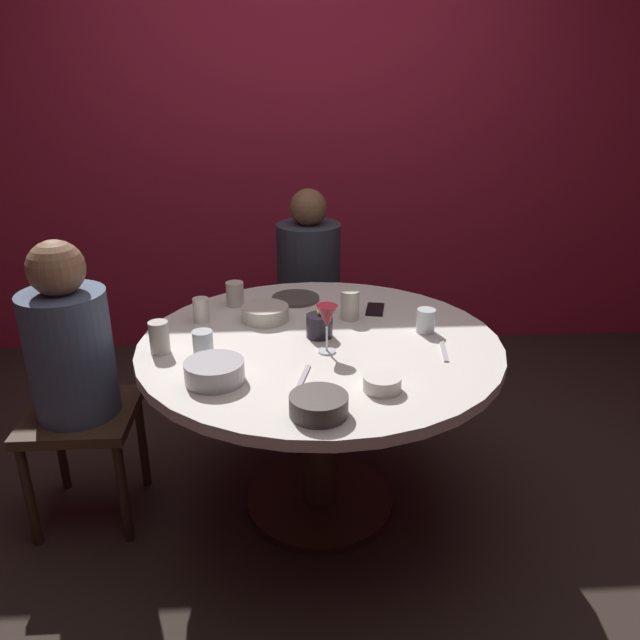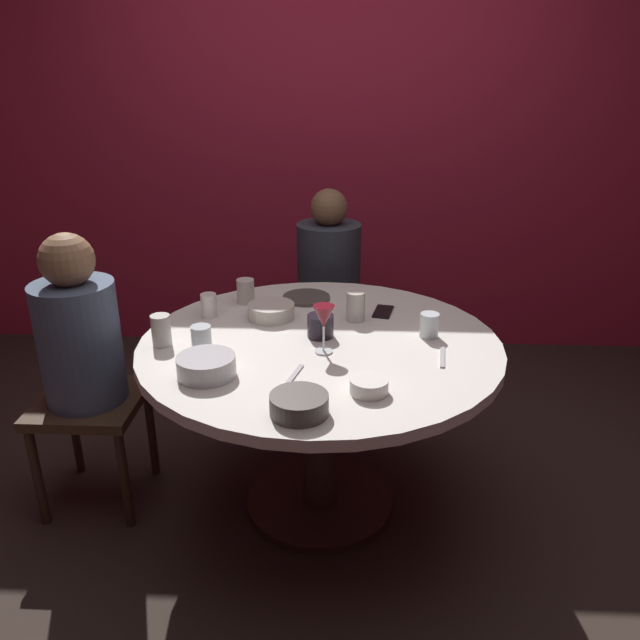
{
  "view_description": "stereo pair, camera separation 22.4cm",
  "coord_description": "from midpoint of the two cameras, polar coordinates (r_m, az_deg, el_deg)",
  "views": [
    {
      "loc": [
        -0.13,
        -2.07,
        1.67
      ],
      "look_at": [
        0.0,
        0.0,
        0.82
      ],
      "focal_mm": 34.56,
      "sensor_mm": 36.0,
      "label": 1
    },
    {
      "loc": [
        0.1,
        -2.08,
        1.67
      ],
      "look_at": [
        0.0,
        0.0,
        0.82
      ],
      "focal_mm": 34.56,
      "sensor_mm": 36.0,
      "label": 2
    }
  ],
  "objects": [
    {
      "name": "bowl_salad_center",
      "position": [
        2.46,
        -7.7,
        0.59
      ],
      "size": [
        0.19,
        0.19,
        0.06
      ],
      "primitive_type": "cylinder",
      "color": "beige",
      "rests_on": "dining_table"
    },
    {
      "name": "seated_diner_left",
      "position": [
        2.46,
        -24.56,
        -3.03
      ],
      "size": [
        0.4,
        0.4,
        1.13
      ],
      "rotation": [
        0.0,
        0.0,
        6.28
      ],
      "color": "#3F2D1E",
      "rests_on": "ground"
    },
    {
      "name": "cup_beside_wine",
      "position": [
        2.34,
        7.1,
        -0.12
      ],
      "size": [
        0.07,
        0.07,
        0.09
      ],
      "primitive_type": "cylinder",
      "color": "silver",
      "rests_on": "dining_table"
    },
    {
      "name": "cup_by_right_diner",
      "position": [
        2.18,
        -13.7,
        -2.27
      ],
      "size": [
        0.07,
        0.07,
        0.1
      ],
      "primitive_type": "cylinder",
      "color": "silver",
      "rests_on": "dining_table"
    },
    {
      "name": "cup_far_edge",
      "position": [
        2.63,
        -10.32,
        2.34
      ],
      "size": [
        0.07,
        0.07,
        0.1
      ],
      "primitive_type": "cylinder",
      "color": "beige",
      "rests_on": "dining_table"
    },
    {
      "name": "fork_near_plate",
      "position": [
        2.0,
        -4.83,
        -5.45
      ],
      "size": [
        0.06,
        0.18,
        0.01
      ],
      "primitive_type": "cube",
      "rotation": [
        0.0,
        0.0,
        -0.25
      ],
      "color": "#B7B7BC",
      "rests_on": "dining_table"
    },
    {
      "name": "cell_phone",
      "position": [
        2.55,
        2.62,
        0.95
      ],
      "size": [
        0.1,
        0.15,
        0.01
      ],
      "primitive_type": "cube",
      "rotation": [
        0.0,
        0.0,
        6.07
      ],
      "color": "black",
      "rests_on": "dining_table"
    },
    {
      "name": "wine_glass",
      "position": [
        2.13,
        -2.37,
        0.09
      ],
      "size": [
        0.08,
        0.08,
        0.18
      ],
      "color": "silver",
      "rests_on": "dining_table"
    },
    {
      "name": "dining_table",
      "position": [
        2.34,
        -2.75,
        -5.32
      ],
      "size": [
        1.34,
        1.34,
        0.74
      ],
      "color": "silver",
      "rests_on": "ground"
    },
    {
      "name": "bowl_serving_large",
      "position": [
        2.02,
        -12.92,
        -4.74
      ],
      "size": [
        0.19,
        0.19,
        0.07
      ],
      "primitive_type": "cylinder",
      "color": "#B7B7BC",
      "rests_on": "dining_table"
    },
    {
      "name": "cup_near_candle",
      "position": [
        2.26,
        -17.45,
        -1.59
      ],
      "size": [
        0.07,
        0.07,
        0.12
      ],
      "primitive_type": "cylinder",
      "color": "#B2ADA3",
      "rests_on": "dining_table"
    },
    {
      "name": "dinner_plate",
      "position": [
        2.67,
        -4.68,
        1.97
      ],
      "size": [
        0.21,
        0.21,
        0.01
      ],
      "primitive_type": "cylinder",
      "color": "#4C4742",
      "rests_on": "dining_table"
    },
    {
      "name": "cup_center_front",
      "position": [
        2.49,
        -13.51,
        0.86
      ],
      "size": [
        0.06,
        0.06,
        0.1
      ],
      "primitive_type": "cylinder",
      "color": "silver",
      "rests_on": "dining_table"
    },
    {
      "name": "knife_near_plate",
      "position": [
        2.21,
        8.56,
        -2.87
      ],
      "size": [
        0.04,
        0.18,
        0.01
      ],
      "primitive_type": "cube",
      "rotation": [
        0.0,
        0.0,
        -0.14
      ],
      "color": "#B7B7BC",
      "rests_on": "dining_table"
    },
    {
      "name": "bowl_sauce_side",
      "position": [
        1.79,
        -3.74,
        -7.96
      ],
      "size": [
        0.17,
        0.17,
        0.06
      ],
      "primitive_type": "cylinder",
      "color": "#4C4742",
      "rests_on": "dining_table"
    },
    {
      "name": "cup_by_left_diner",
      "position": [
        2.44,
        0.17,
        1.36
      ],
      "size": [
        0.07,
        0.07,
        0.12
      ],
      "primitive_type": "cylinder",
      "color": "beige",
      "rests_on": "dining_table"
    },
    {
      "name": "seated_diner_back",
      "position": [
        3.18,
        -3.07,
        4.45
      ],
      "size": [
        0.4,
        0.4,
        1.12
      ],
      "rotation": [
        0.0,
        0.0,
        4.71
      ],
      "color": "#3F2D1E",
      "rests_on": "ground"
    },
    {
      "name": "ground_plane",
      "position": [
        2.66,
        -2.51,
        -16.59
      ],
      "size": [
        8.0,
        8.0,
        0.0
      ],
      "primitive_type": "plane",
      "color": "#2D231E"
    },
    {
      "name": "bowl_small_white",
      "position": [
        1.92,
        2.45,
        -5.94
      ],
      "size": [
        0.12,
        0.12,
        0.05
      ],
      "primitive_type": "cylinder",
      "color": "silver",
      "rests_on": "dining_table"
    },
    {
      "name": "candle_holder",
      "position": [
        2.29,
        -2.94,
        -0.59
      ],
      "size": [
        0.1,
        0.1,
        0.11
      ],
      "color": "black",
      "rests_on": "dining_table"
    },
    {
      "name": "back_wall",
      "position": [
        3.79,
        -3.4,
        16.62
      ],
      "size": [
        6.0,
        0.1,
        2.6
      ],
      "primitive_type": "cube",
      "color": "maroon",
      "rests_on": "ground"
    }
  ]
}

